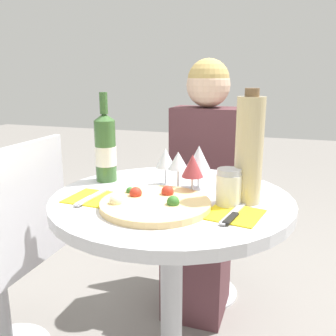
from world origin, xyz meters
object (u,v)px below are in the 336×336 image
Objects in this scene: chair_behind_diner at (208,209)px; seated_diner at (202,195)px; dining_table at (172,253)px; pizza_large at (155,204)px; chair_empty_side at (9,258)px; wine_bottle at (105,148)px; tall_carafe at (249,150)px.

seated_diner is at bearing 90.00° from chair_behind_diner.
pizza_large reaches higher than dining_table.
seated_diner is 1.33× the size of chair_empty_side.
wine_bottle is 0.93× the size of tall_carafe.
wine_bottle is at bearing -69.11° from chair_empty_side.
wine_bottle reaches higher than chair_empty_side.
seated_diner is at bearing 115.16° from tall_carafe.
tall_carafe reaches higher than chair_behind_diner.
chair_behind_diner reaches higher than dining_table.
chair_empty_side is at bearing 173.26° from pizza_large.
wine_bottle is at bearing 161.11° from dining_table.
chair_empty_side reaches higher than pizza_large.
wine_bottle is at bearing 171.39° from tall_carafe.
chair_behind_diner and chair_empty_side have the same top height.
chair_behind_diner is 1.00× the size of chair_empty_side.
tall_carafe is at bearing 4.50° from dining_table.
chair_behind_diner is 2.64× the size of tall_carafe.
tall_carafe reaches higher than chair_empty_side.
dining_table is 0.67m from chair_empty_side.
pizza_large is 1.02× the size of wine_bottle.
dining_table is at bearing -86.36° from chair_empty_side.
chair_empty_side is at bearing -159.11° from wine_bottle.
dining_table is at bearing 92.68° from chair_behind_diner.
chair_empty_side is (-0.62, -0.64, -0.12)m from seated_diner.
dining_table is 0.74m from chair_behind_diner.
pizza_large is (-0.02, -0.12, 0.22)m from dining_table.
pizza_large is (0.02, -0.72, 0.20)m from seated_diner.
chair_empty_side is 2.83× the size of wine_bottle.
wine_bottle is (-0.25, -0.50, 0.31)m from seated_diner.
seated_diner is (-0.00, -0.14, 0.12)m from chair_behind_diner.
wine_bottle is (0.37, 0.14, 0.44)m from chair_empty_side.
chair_behind_diner reaches higher than pizza_large.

